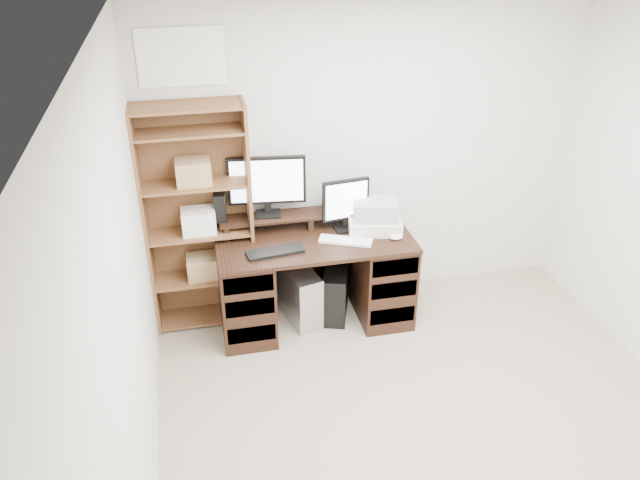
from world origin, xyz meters
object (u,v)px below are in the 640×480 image
object	(u,v)px
printer	(375,224)
bookshelf	(198,217)
tower_black	(336,292)
tower_silver	(300,295)
monitor_small	(346,203)
monitor_wide	(267,183)
desk	(314,278)

from	to	relation	value
printer	bookshelf	bearing A→B (deg)	-175.98
bookshelf	tower_black	bearing A→B (deg)	-10.09
tower_silver	bookshelf	xyz separation A→B (m)	(-0.74, 0.18, 0.69)
monitor_small	printer	distance (m)	0.29
tower_silver	tower_black	size ratio (longest dim) A/B	0.98
monitor_small	tower_black	xyz separation A→B (m)	(-0.09, -0.08, -0.76)
monitor_small	tower_black	world-z (taller)	monitor_small
monitor_wide	printer	size ratio (longest dim) A/B	1.46
monitor_small	bookshelf	distance (m)	1.13
desk	bookshelf	size ratio (longest dim) A/B	0.83
printer	tower_silver	bearing A→B (deg)	-167.61
tower_black	bookshelf	world-z (taller)	bookshelf
desk	tower_silver	world-z (taller)	desk
desk	monitor_wide	distance (m)	0.85
printer	tower_black	size ratio (longest dim) A/B	0.87
monitor_wide	tower_silver	distance (m)	0.95
desk	tower_black	xyz separation A→B (m)	(0.18, 0.03, -0.17)
desk	printer	distance (m)	0.64
bookshelf	desk	bearing A→B (deg)	-14.06
tower_silver	tower_black	bearing A→B (deg)	-14.14
tower_silver	tower_black	distance (m)	0.30
desk	monitor_small	size ratio (longest dim) A/B	3.64
desk	tower_black	world-z (taller)	desk
printer	bookshelf	xyz separation A→B (m)	(-1.34, 0.17, 0.12)
monitor_small	tower_black	size ratio (longest dim) A/B	0.88
monitor_small	desk	bearing A→B (deg)	-165.24
monitor_wide	tower_black	world-z (taller)	monitor_wide
desk	bookshelf	world-z (taller)	bookshelf
monitor_wide	tower_silver	size ratio (longest dim) A/B	1.30
monitor_wide	monitor_small	xyz separation A→B (m)	(0.59, -0.15, -0.16)
tower_silver	bookshelf	size ratio (longest dim) A/B	0.25
desk	monitor_wide	xyz separation A→B (m)	(-0.31, 0.26, 0.74)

